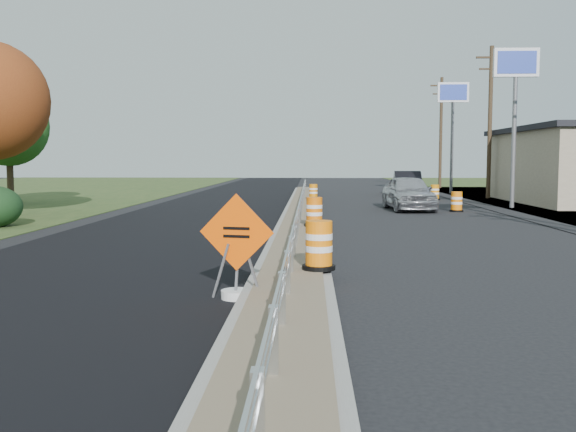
{
  "coord_description": "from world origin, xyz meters",
  "views": [
    {
      "loc": [
        0.37,
        -16.46,
        2.42
      ],
      "look_at": [
        -0.15,
        -1.37,
        1.1
      ],
      "focal_mm": 40.0,
      "sensor_mm": 36.0,
      "label": 1
    }
  ],
  "objects_px": {
    "car_silver": "(408,193)",
    "caution_sign": "(237,273)",
    "barrel_median_mid": "(314,212)",
    "barrel_shoulder_far": "(397,186)",
    "car_dark_mid": "(408,183)",
    "barrel_median_near": "(319,246)",
    "barrel_shoulder_near": "(457,202)",
    "barrel_median_far": "(313,192)",
    "barrel_shoulder_mid": "(435,193)"
  },
  "relations": [
    {
      "from": "barrel_median_near",
      "to": "car_dark_mid",
      "type": "height_order",
      "value": "car_dark_mid"
    },
    {
      "from": "barrel_shoulder_near",
      "to": "car_silver",
      "type": "distance_m",
      "value": 2.33
    },
    {
      "from": "barrel_median_mid",
      "to": "barrel_shoulder_near",
      "type": "relative_size",
      "value": 1.03
    },
    {
      "from": "car_dark_mid",
      "to": "car_silver",
      "type": "bearing_deg",
      "value": -93.37
    },
    {
      "from": "caution_sign",
      "to": "barrel_median_mid",
      "type": "bearing_deg",
      "value": 93.99
    },
    {
      "from": "barrel_shoulder_mid",
      "to": "car_silver",
      "type": "relative_size",
      "value": 0.19
    },
    {
      "from": "barrel_median_near",
      "to": "barrel_shoulder_near",
      "type": "bearing_deg",
      "value": 69.07
    },
    {
      "from": "barrel_shoulder_near",
      "to": "barrel_shoulder_mid",
      "type": "xyz_separation_m",
      "value": [
        0.68,
        8.81,
        -0.0
      ]
    },
    {
      "from": "barrel_shoulder_near",
      "to": "barrel_shoulder_far",
      "type": "xyz_separation_m",
      "value": [
        -0.24,
        19.01,
        -0.01
      ]
    },
    {
      "from": "barrel_median_far",
      "to": "car_silver",
      "type": "distance_m",
      "value": 6.61
    },
    {
      "from": "barrel_median_mid",
      "to": "car_dark_mid",
      "type": "xyz_separation_m",
      "value": [
        6.49,
        22.73,
        0.14
      ]
    },
    {
      "from": "barrel_median_mid",
      "to": "barrel_median_far",
      "type": "xyz_separation_m",
      "value": [
        0.04,
        14.75,
        -0.06
      ]
    },
    {
      "from": "barrel_median_far",
      "to": "car_dark_mid",
      "type": "distance_m",
      "value": 10.27
    },
    {
      "from": "barrel_shoulder_far",
      "to": "car_silver",
      "type": "xyz_separation_m",
      "value": [
        -1.88,
        -18.12,
        0.4
      ]
    },
    {
      "from": "car_silver",
      "to": "car_dark_mid",
      "type": "xyz_separation_m",
      "value": [
        1.88,
        12.75,
        -0.01
      ]
    },
    {
      "from": "barrel_median_mid",
      "to": "car_silver",
      "type": "height_order",
      "value": "car_silver"
    },
    {
      "from": "caution_sign",
      "to": "car_dark_mid",
      "type": "height_order",
      "value": "caution_sign"
    },
    {
      "from": "barrel_shoulder_near",
      "to": "barrel_shoulder_far",
      "type": "bearing_deg",
      "value": 90.73
    },
    {
      "from": "barrel_shoulder_far",
      "to": "barrel_shoulder_near",
      "type": "bearing_deg",
      "value": -89.27
    },
    {
      "from": "barrel_median_near",
      "to": "car_dark_mid",
      "type": "xyz_separation_m",
      "value": [
        6.45,
        31.13,
        0.13
      ]
    },
    {
      "from": "barrel_shoulder_near",
      "to": "car_dark_mid",
      "type": "relative_size",
      "value": 0.19
    },
    {
      "from": "caution_sign",
      "to": "barrel_shoulder_near",
      "type": "distance_m",
      "value": 20.91
    },
    {
      "from": "barrel_median_near",
      "to": "barrel_shoulder_near",
      "type": "xyz_separation_m",
      "value": [
        6.69,
        17.49,
        -0.25
      ]
    },
    {
      "from": "barrel_median_mid",
      "to": "barrel_median_far",
      "type": "height_order",
      "value": "barrel_median_mid"
    },
    {
      "from": "barrel_shoulder_near",
      "to": "barrel_shoulder_mid",
      "type": "height_order",
      "value": "barrel_shoulder_near"
    },
    {
      "from": "barrel_median_mid",
      "to": "barrel_shoulder_far",
      "type": "relative_size",
      "value": 1.05
    },
    {
      "from": "car_dark_mid",
      "to": "caution_sign",
      "type": "bearing_deg",
      "value": -98.5
    },
    {
      "from": "barrel_median_mid",
      "to": "barrel_shoulder_far",
      "type": "bearing_deg",
      "value": 77.0
    },
    {
      "from": "caution_sign",
      "to": "car_silver",
      "type": "relative_size",
      "value": 0.37
    },
    {
      "from": "barrel_median_near",
      "to": "barrel_median_mid",
      "type": "xyz_separation_m",
      "value": [
        -0.04,
        8.4,
        -0.01
      ]
    },
    {
      "from": "barrel_shoulder_near",
      "to": "barrel_shoulder_mid",
      "type": "bearing_deg",
      "value": 85.61
    },
    {
      "from": "barrel_median_near",
      "to": "barrel_shoulder_far",
      "type": "bearing_deg",
      "value": 79.98
    },
    {
      "from": "barrel_median_far",
      "to": "car_dark_mid",
      "type": "xyz_separation_m",
      "value": [
        6.45,
        7.99,
        0.2
      ]
    },
    {
      "from": "barrel_median_far",
      "to": "barrel_shoulder_near",
      "type": "xyz_separation_m",
      "value": [
        6.69,
        -5.66,
        -0.18
      ]
    },
    {
      "from": "barrel_shoulder_near",
      "to": "barrel_median_near",
      "type": "bearing_deg",
      "value": -110.93
    },
    {
      "from": "caution_sign",
      "to": "car_dark_mid",
      "type": "xyz_separation_m",
      "value": [
        7.9,
        32.9,
        0.36
      ]
    },
    {
      "from": "barrel_median_near",
      "to": "barrel_shoulder_far",
      "type": "relative_size",
      "value": 1.07
    },
    {
      "from": "caution_sign",
      "to": "barrel_shoulder_mid",
      "type": "xyz_separation_m",
      "value": [
        8.82,
        28.07,
        -0.02
      ]
    },
    {
      "from": "caution_sign",
      "to": "barrel_median_mid",
      "type": "distance_m",
      "value": 10.27
    },
    {
      "from": "barrel_median_mid",
      "to": "car_silver",
      "type": "relative_size",
      "value": 0.19
    },
    {
      "from": "barrel_shoulder_near",
      "to": "car_silver",
      "type": "xyz_separation_m",
      "value": [
        -2.12,
        0.89,
        0.39
      ]
    },
    {
      "from": "barrel_median_mid",
      "to": "barrel_median_far",
      "type": "relative_size",
      "value": 1.15
    },
    {
      "from": "barrel_shoulder_far",
      "to": "car_dark_mid",
      "type": "xyz_separation_m",
      "value": [
        0.0,
        -5.37,
        0.39
      ]
    },
    {
      "from": "barrel_median_near",
      "to": "barrel_shoulder_far",
      "type": "distance_m",
      "value": 37.07
    },
    {
      "from": "caution_sign",
      "to": "barrel_median_mid",
      "type": "height_order",
      "value": "caution_sign"
    },
    {
      "from": "car_silver",
      "to": "caution_sign",
      "type": "bearing_deg",
      "value": -110.21
    },
    {
      "from": "car_dark_mid",
      "to": "barrel_median_mid",
      "type": "bearing_deg",
      "value": -100.93
    },
    {
      "from": "car_silver",
      "to": "barrel_shoulder_mid",
      "type": "bearing_deg",
      "value": 67.0
    },
    {
      "from": "barrel_median_near",
      "to": "barrel_shoulder_near",
      "type": "relative_size",
      "value": 1.04
    },
    {
      "from": "car_silver",
      "to": "barrel_shoulder_far",
      "type": "bearing_deg",
      "value": 80.52
    }
  ]
}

